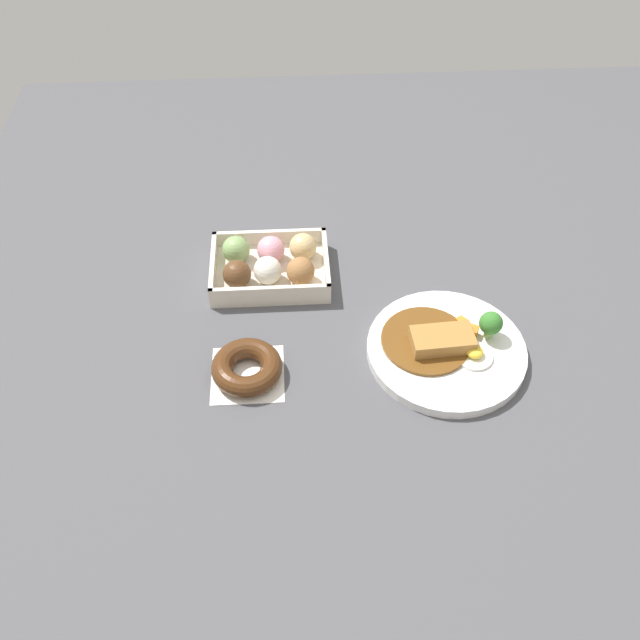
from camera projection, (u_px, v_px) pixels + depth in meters
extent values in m
plane|color=#4C4C51|center=(379.00, 297.00, 1.21)|extent=(1.60, 1.60, 0.00)
cylinder|color=white|center=(446.00, 350.00, 1.11)|extent=(0.26, 0.26, 0.02)
cylinder|color=brown|center=(426.00, 340.00, 1.11)|extent=(0.15, 0.15, 0.01)
cube|color=#A87538|center=(442.00, 340.00, 1.09)|extent=(0.10, 0.06, 0.02)
cylinder|color=white|center=(474.00, 356.00, 1.09)|extent=(0.06, 0.06, 0.00)
ellipsoid|color=yellow|center=(475.00, 352.00, 1.08)|extent=(0.03, 0.03, 0.01)
cylinder|color=#8CB766|center=(488.00, 332.00, 1.11)|extent=(0.01, 0.01, 0.02)
sphere|color=#387A2D|center=(491.00, 323.00, 1.10)|extent=(0.04, 0.04, 0.04)
cube|color=orange|center=(460.00, 322.00, 1.13)|extent=(0.02, 0.02, 0.01)
cube|color=orange|center=(472.00, 332.00, 1.12)|extent=(0.02, 0.02, 0.02)
cube|color=orange|center=(463.00, 323.00, 1.13)|extent=(0.02, 0.02, 0.01)
cube|color=beige|center=(270.00, 273.00, 1.24)|extent=(0.21, 0.16, 0.01)
cube|color=beige|center=(326.00, 262.00, 1.23)|extent=(0.01, 0.16, 0.03)
cube|color=beige|center=(213.00, 266.00, 1.22)|extent=(0.01, 0.16, 0.03)
cube|color=beige|center=(270.00, 237.00, 1.28)|extent=(0.21, 0.01, 0.03)
cube|color=beige|center=(270.00, 294.00, 1.17)|extent=(0.21, 0.01, 0.03)
sphere|color=#DBB77A|center=(303.00, 247.00, 1.24)|extent=(0.05, 0.05, 0.05)
sphere|color=pink|center=(271.00, 250.00, 1.24)|extent=(0.05, 0.05, 0.05)
sphere|color=#84A860|center=(236.00, 250.00, 1.24)|extent=(0.05, 0.05, 0.05)
sphere|color=#9E6B3D|center=(300.00, 271.00, 1.20)|extent=(0.05, 0.05, 0.05)
sphere|color=silver|center=(268.00, 270.00, 1.20)|extent=(0.05, 0.05, 0.05)
sphere|color=brown|center=(237.00, 274.00, 1.19)|extent=(0.05, 0.05, 0.05)
cube|color=white|center=(248.00, 374.00, 1.09)|extent=(0.12, 0.12, 0.00)
torus|color=#4C2B14|center=(247.00, 367.00, 1.08)|extent=(0.11, 0.11, 0.03)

